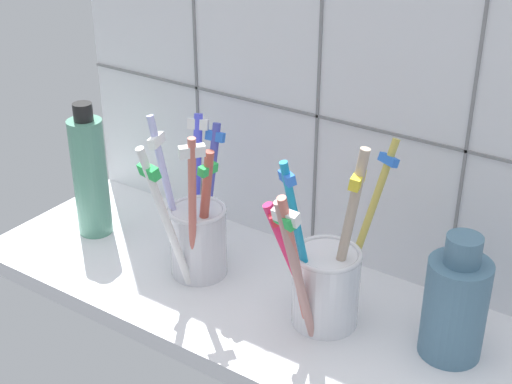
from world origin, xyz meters
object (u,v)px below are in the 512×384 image
object	(u,v)px
toothbrush_cup_right	(322,280)
soap_bottle	(89,176)
toothbrush_cup_left	(194,232)
ceramic_vase	(455,304)

from	to	relation	value
toothbrush_cup_right	soap_bottle	distance (cm)	31.20
toothbrush_cup_left	ceramic_vase	world-z (taller)	toothbrush_cup_left
toothbrush_cup_right	toothbrush_cup_left	bearing A→B (deg)	178.93
toothbrush_cup_left	soap_bottle	world-z (taller)	toothbrush_cup_left
ceramic_vase	toothbrush_cup_left	bearing A→B (deg)	-173.94
toothbrush_cup_right	ceramic_vase	xyz separation A→B (cm)	(11.85, 3.20, 0.16)
soap_bottle	toothbrush_cup_left	bearing A→B (deg)	-1.47
ceramic_vase	soap_bottle	size ratio (longest dim) A/B	0.76
toothbrush_cup_left	soap_bottle	xyz separation A→B (cm)	(-15.55, 0.40, 2.18)
toothbrush_cup_right	ceramic_vase	size ratio (longest dim) A/B	1.55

